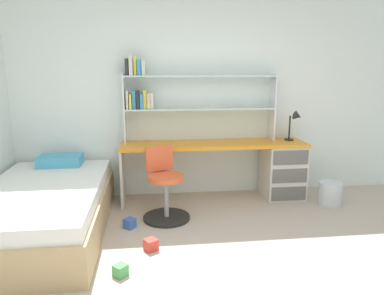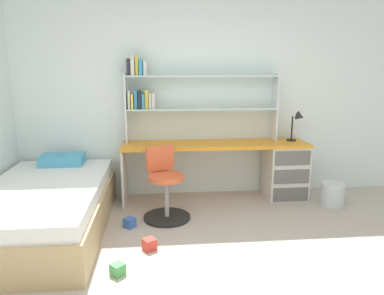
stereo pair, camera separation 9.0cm
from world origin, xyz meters
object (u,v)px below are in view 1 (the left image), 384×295
(swivel_chair, at_px, (165,191))
(waste_bin, at_px, (330,193))
(desk, at_px, (262,165))
(toy_block_blue_3, at_px, (130,223))
(desk_lamp, at_px, (296,121))
(bookshelf_hutch, at_px, (176,93))
(toy_block_red_0, at_px, (151,245))
(toy_block_green_1, at_px, (120,270))
(bed_platform, at_px, (44,210))

(swivel_chair, height_order, waste_bin, swivel_chair)
(desk, xyz_separation_m, toy_block_blue_3, (-1.66, -0.75, -0.37))
(desk_lamp, bearing_deg, bookshelf_hutch, 175.77)
(toy_block_red_0, xyz_separation_m, toy_block_green_1, (-0.25, -0.40, -0.00))
(desk, relative_size, waste_bin, 8.20)
(desk, distance_m, bed_platform, 2.62)
(toy_block_green_1, bearing_deg, toy_block_blue_3, 88.16)
(desk, bearing_deg, toy_block_red_0, -138.81)
(desk_lamp, distance_m, toy_block_green_1, 2.85)
(toy_block_red_0, distance_m, toy_block_green_1, 0.47)
(bed_platform, xyz_separation_m, toy_block_red_0, (1.06, -0.48, -0.20))
(bookshelf_hutch, distance_m, swivel_chair, 1.24)
(bookshelf_hutch, distance_m, bed_platform, 2.00)
(swivel_chair, bearing_deg, bed_platform, -168.78)
(desk, height_order, bed_platform, desk)
(bookshelf_hutch, height_order, toy_block_blue_3, bookshelf_hutch)
(bed_platform, relative_size, toy_block_red_0, 19.81)
(bookshelf_hutch, xyz_separation_m, waste_bin, (1.85, -0.49, -1.20))
(bookshelf_hutch, xyz_separation_m, toy_block_blue_3, (-0.57, -0.89, -1.29))
(toy_block_red_0, distance_m, toy_block_blue_3, 0.55)
(swivel_chair, distance_m, waste_bin, 2.05)
(waste_bin, height_order, toy_block_green_1, waste_bin)
(desk_lamp, relative_size, bed_platform, 0.18)
(desk, xyz_separation_m, toy_block_red_0, (-1.44, -1.26, -0.37))
(bookshelf_hutch, bearing_deg, waste_bin, -14.86)
(bookshelf_hutch, xyz_separation_m, bed_platform, (-1.41, -0.91, -1.09))
(bookshelf_hutch, bearing_deg, toy_block_red_0, -104.11)
(desk, distance_m, toy_block_green_1, 2.39)
(swivel_chair, xyz_separation_m, toy_block_blue_3, (-0.39, -0.22, -0.26))
(desk_lamp, distance_m, toy_block_blue_3, 2.41)
(bookshelf_hutch, height_order, waste_bin, bookshelf_hutch)
(toy_block_blue_3, bearing_deg, toy_block_red_0, -66.58)
(bookshelf_hutch, relative_size, toy_block_green_1, 19.62)
(desk, height_order, toy_block_green_1, desk)
(waste_bin, distance_m, toy_block_green_1, 2.77)
(bed_platform, bearing_deg, waste_bin, 7.42)
(waste_bin, height_order, toy_block_blue_3, waste_bin)
(toy_block_green_1, xyz_separation_m, toy_block_blue_3, (0.03, 0.90, 0.00))
(bed_platform, bearing_deg, toy_block_green_1, -47.25)
(waste_bin, xyz_separation_m, toy_block_blue_3, (-2.42, -0.40, -0.09))
(desk_lamp, relative_size, swivel_chair, 0.48)
(swivel_chair, xyz_separation_m, toy_block_green_1, (-0.42, -1.12, -0.27))
(bookshelf_hutch, relative_size, swivel_chair, 2.39)
(swivel_chair, bearing_deg, waste_bin, 5.09)
(desk, height_order, toy_block_blue_3, desk)
(desk_lamp, distance_m, swivel_chair, 1.91)
(desk, bearing_deg, toy_block_green_1, -135.52)
(swivel_chair, bearing_deg, desk, 22.79)
(bed_platform, height_order, toy_block_blue_3, bed_platform)
(desk, bearing_deg, swivel_chair, -157.21)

